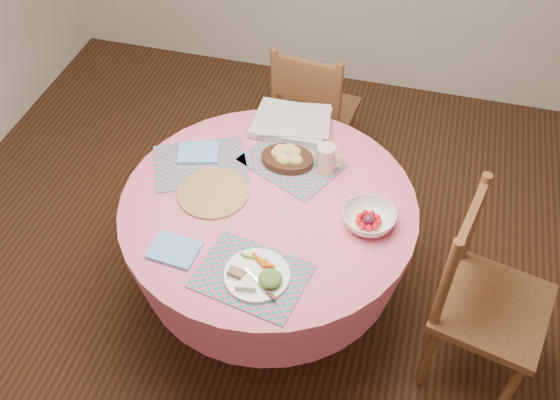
{
  "coord_description": "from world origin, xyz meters",
  "views": [
    {
      "loc": [
        0.51,
        -1.69,
        2.63
      ],
      "look_at": [
        0.05,
        0.0,
        0.78
      ],
      "focal_mm": 40.0,
      "sensor_mm": 36.0,
      "label": 1
    }
  ],
  "objects_px": {
    "dinner_plate": "(258,275)",
    "dining_table": "(269,233)",
    "bread_bowl": "(287,156)",
    "latte_mug": "(326,159)",
    "wicker_trivet": "(213,193)",
    "fruit_bowl": "(369,219)",
    "chair_right": "(482,296)",
    "chair_back": "(312,112)"
  },
  "relations": [
    {
      "from": "fruit_bowl",
      "to": "latte_mug",
      "type": "bearing_deg",
      "value": 131.64
    },
    {
      "from": "chair_right",
      "to": "bread_bowl",
      "type": "distance_m",
      "value": 1.0
    },
    {
      "from": "dining_table",
      "to": "fruit_bowl",
      "type": "relative_size",
      "value": 5.16
    },
    {
      "from": "dining_table",
      "to": "fruit_bowl",
      "type": "bearing_deg",
      "value": -1.29
    },
    {
      "from": "chair_back",
      "to": "latte_mug",
      "type": "xyz_separation_m",
      "value": [
        0.22,
        -0.72,
        0.35
      ]
    },
    {
      "from": "dining_table",
      "to": "latte_mug",
      "type": "height_order",
      "value": "latte_mug"
    },
    {
      "from": "dining_table",
      "to": "chair_back",
      "type": "bearing_deg",
      "value": 91.68
    },
    {
      "from": "latte_mug",
      "to": "fruit_bowl",
      "type": "height_order",
      "value": "latte_mug"
    },
    {
      "from": "chair_right",
      "to": "latte_mug",
      "type": "relative_size",
      "value": 7.56
    },
    {
      "from": "dining_table",
      "to": "bread_bowl",
      "type": "bearing_deg",
      "value": 87.01
    },
    {
      "from": "wicker_trivet",
      "to": "dining_table",
      "type": "bearing_deg",
      "value": 2.71
    },
    {
      "from": "wicker_trivet",
      "to": "latte_mug",
      "type": "bearing_deg",
      "value": 31.54
    },
    {
      "from": "bread_bowl",
      "to": "latte_mug",
      "type": "relative_size",
      "value": 1.78
    },
    {
      "from": "wicker_trivet",
      "to": "latte_mug",
      "type": "relative_size",
      "value": 2.32
    },
    {
      "from": "dining_table",
      "to": "chair_right",
      "type": "relative_size",
      "value": 1.27
    },
    {
      "from": "latte_mug",
      "to": "chair_right",
      "type": "bearing_deg",
      "value": -22.8
    },
    {
      "from": "dinner_plate",
      "to": "dining_table",
      "type": "bearing_deg",
      "value": 100.55
    },
    {
      "from": "wicker_trivet",
      "to": "fruit_bowl",
      "type": "height_order",
      "value": "fruit_bowl"
    },
    {
      "from": "latte_mug",
      "to": "dining_table",
      "type": "bearing_deg",
      "value": -126.96
    },
    {
      "from": "fruit_bowl",
      "to": "wicker_trivet",
      "type": "bearing_deg",
      "value": -179.84
    },
    {
      "from": "chair_back",
      "to": "fruit_bowl",
      "type": "relative_size",
      "value": 3.79
    },
    {
      "from": "dining_table",
      "to": "fruit_bowl",
      "type": "xyz_separation_m",
      "value": [
        0.42,
        -0.01,
        0.23
      ]
    },
    {
      "from": "dining_table",
      "to": "bread_bowl",
      "type": "height_order",
      "value": "bread_bowl"
    },
    {
      "from": "chair_right",
      "to": "bread_bowl",
      "type": "bearing_deg",
      "value": 83.62
    },
    {
      "from": "dinner_plate",
      "to": "latte_mug",
      "type": "xyz_separation_m",
      "value": [
        0.12,
        0.63,
        0.05
      ]
    },
    {
      "from": "chair_right",
      "to": "wicker_trivet",
      "type": "bearing_deg",
      "value": 100.32
    },
    {
      "from": "dinner_plate",
      "to": "latte_mug",
      "type": "bearing_deg",
      "value": 79.58
    },
    {
      "from": "dining_table",
      "to": "wicker_trivet",
      "type": "distance_m",
      "value": 0.31
    },
    {
      "from": "wicker_trivet",
      "to": "fruit_bowl",
      "type": "distance_m",
      "value": 0.66
    },
    {
      "from": "dining_table",
      "to": "latte_mug",
      "type": "distance_m",
      "value": 0.41
    },
    {
      "from": "latte_mug",
      "to": "fruit_bowl",
      "type": "relative_size",
      "value": 0.54
    },
    {
      "from": "chair_right",
      "to": "fruit_bowl",
      "type": "xyz_separation_m",
      "value": [
        -0.5,
        0.05,
        0.27
      ]
    },
    {
      "from": "latte_mug",
      "to": "chair_back",
      "type": "bearing_deg",
      "value": 106.63
    },
    {
      "from": "chair_right",
      "to": "wicker_trivet",
      "type": "height_order",
      "value": "chair_right"
    },
    {
      "from": "fruit_bowl",
      "to": "bread_bowl",
      "type": "bearing_deg",
      "value": 146.85
    },
    {
      "from": "wicker_trivet",
      "to": "bread_bowl",
      "type": "distance_m",
      "value": 0.37
    },
    {
      "from": "chair_right",
      "to": "wicker_trivet",
      "type": "relative_size",
      "value": 3.26
    },
    {
      "from": "bread_bowl",
      "to": "fruit_bowl",
      "type": "xyz_separation_m",
      "value": [
        0.4,
        -0.26,
        -0.01
      ]
    },
    {
      "from": "dining_table",
      "to": "bread_bowl",
      "type": "xyz_separation_m",
      "value": [
        0.01,
        0.25,
        0.23
      ]
    },
    {
      "from": "dinner_plate",
      "to": "bread_bowl",
      "type": "xyz_separation_m",
      "value": [
        -0.06,
        0.64,
        0.02
      ]
    },
    {
      "from": "chair_right",
      "to": "dinner_plate",
      "type": "bearing_deg",
      "value": 123.57
    },
    {
      "from": "bread_bowl",
      "to": "latte_mug",
      "type": "bearing_deg",
      "value": -1.77
    }
  ]
}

